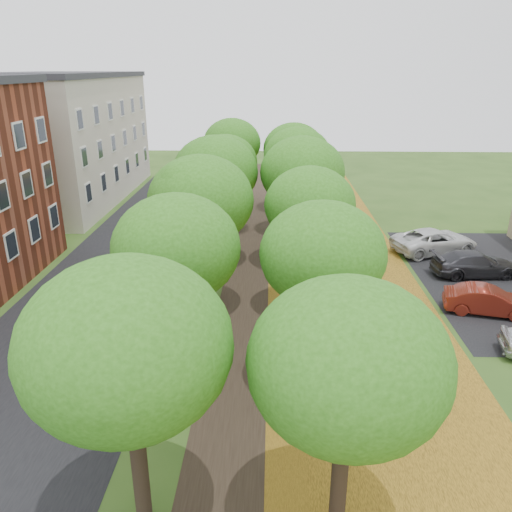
{
  "coord_description": "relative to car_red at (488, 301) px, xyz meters",
  "views": [
    {
      "loc": [
        0.9,
        -9.32,
        10.75
      ],
      "look_at": [
        0.22,
        12.46,
        2.5
      ],
      "focal_mm": 35.0,
      "sensor_mm": 36.0,
      "label": 1
    }
  ],
  "objects": [
    {
      "name": "car_white",
      "position": [
        0.0,
        8.25,
        0.09
      ],
      "size": [
        5.81,
        4.05,
        1.47
      ],
      "primitive_type": "imported",
      "rotation": [
        0.0,
        0.0,
        1.9
      ],
      "color": "silver",
      "rests_on": "ground"
    },
    {
      "name": "car_red",
      "position": [
        0.0,
        0.0,
        0.0
      ],
      "size": [
        4.11,
        2.21,
        1.29
      ],
      "primitive_type": "imported",
      "rotation": [
        0.0,
        0.0,
        1.34
      ],
      "color": "maroon",
      "rests_on": "ground"
    },
    {
      "name": "building_cream",
      "position": [
        -28.0,
        21.16,
        4.57
      ],
      "size": [
        10.3,
        20.3,
        10.4
      ],
      "color": "beige",
      "rests_on": "ground"
    },
    {
      "name": "tree_row_west",
      "position": [
        -13.2,
        3.16,
        4.22
      ],
      "size": [
        4.34,
        34.34,
        6.73
      ],
      "color": "black",
      "rests_on": "ground"
    },
    {
      "name": "parking_lot",
      "position": [
        2.5,
        4.16,
        -0.64
      ],
      "size": [
        9.0,
        16.0,
        0.01
      ],
      "primitive_type": "cube",
      "color": "black",
      "rests_on": "ground"
    },
    {
      "name": "leaf_verge",
      "position": [
        -6.0,
        3.16,
        -0.64
      ],
      "size": [
        7.5,
        70.0,
        0.01
      ],
      "primitive_type": "cube",
      "color": "#B37F21",
      "rests_on": "ground"
    },
    {
      "name": "footpath",
      "position": [
        -11.0,
        3.16,
        -0.64
      ],
      "size": [
        3.2,
        70.0,
        0.01
      ],
      "primitive_type": "cube",
      "color": "black",
      "rests_on": "ground"
    },
    {
      "name": "tree_row_east",
      "position": [
        -8.4,
        3.16,
        4.22
      ],
      "size": [
        4.34,
        34.34,
        6.73
      ],
      "color": "black",
      "rests_on": "ground"
    },
    {
      "name": "car_grey",
      "position": [
        1.09,
        4.58,
        0.03
      ],
      "size": [
        4.8,
        2.3,
        1.35
      ],
      "primitive_type": "imported",
      "rotation": [
        0.0,
        0.0,
        1.66
      ],
      "color": "#2D2D32",
      "rests_on": "ground"
    },
    {
      "name": "street_asphalt",
      "position": [
        -18.5,
        3.16,
        -0.64
      ],
      "size": [
        8.0,
        70.0,
        0.01
      ],
      "primitive_type": "cube",
      "color": "black",
      "rests_on": "ground"
    }
  ]
}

